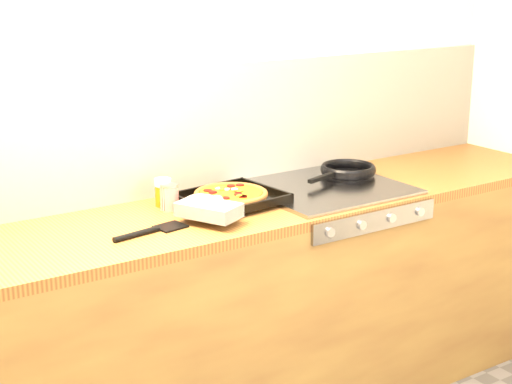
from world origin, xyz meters
TOP-DOWN VIEW (x-y plane):
  - room_shell at (0.00, 1.39)m, footprint 3.20×3.20m
  - counter_run at (0.00, 1.10)m, footprint 3.20×0.62m
  - stovetop at (0.45, 1.10)m, footprint 0.60×0.56m
  - pizza_on_tray at (-0.03, 1.10)m, footprint 0.48×0.45m
  - frying_pan at (0.63, 1.17)m, footprint 0.41×0.29m
  - tomato_can at (-0.21, 1.20)m, footprint 0.09×0.09m
  - juice_glass at (-0.20, 1.26)m, footprint 0.08×0.08m
  - wooden_spoon at (0.12, 1.27)m, footprint 0.30×0.07m
  - black_spatula at (-0.38, 1.00)m, footprint 0.29×0.10m

SIDE VIEW (x-z plane):
  - counter_run at x=0.00m, z-range 0.00..0.90m
  - stovetop at x=0.45m, z-range 0.90..0.92m
  - black_spatula at x=-0.38m, z-range 0.90..0.92m
  - wooden_spoon at x=0.12m, z-range 0.90..0.92m
  - frying_pan at x=0.63m, z-range 0.92..0.96m
  - pizza_on_tray at x=-0.03m, z-range 0.91..0.97m
  - tomato_can at x=-0.21m, z-range 0.90..1.00m
  - juice_glass at x=-0.20m, z-range 0.90..1.01m
  - room_shell at x=0.00m, z-range -0.45..2.75m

